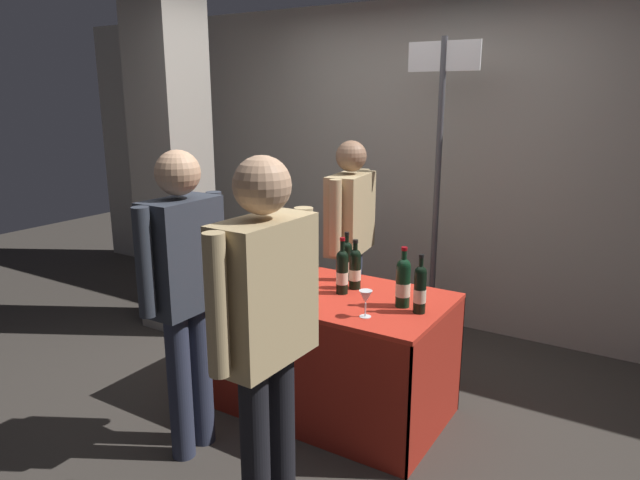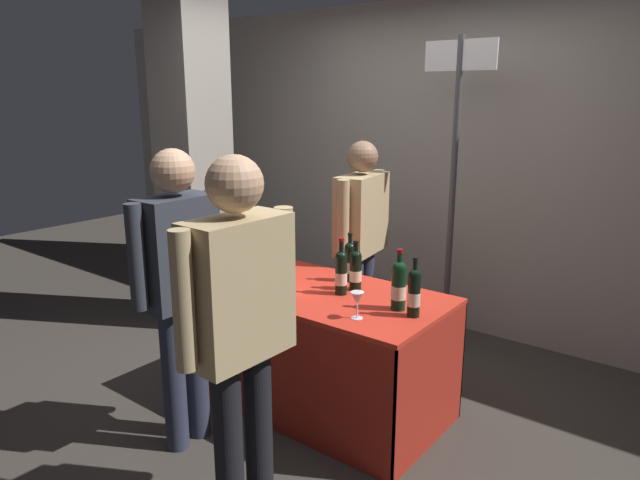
% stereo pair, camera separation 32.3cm
% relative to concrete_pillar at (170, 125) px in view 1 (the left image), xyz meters
% --- Properties ---
extents(ground_plane, '(12.00, 12.00, 0.00)m').
position_rel_concrete_pillar_xyz_m(ground_plane, '(1.66, -0.50, -1.61)').
color(ground_plane, '#38332D').
extents(back_partition, '(7.87, 0.12, 2.56)m').
position_rel_concrete_pillar_xyz_m(back_partition, '(1.66, 1.20, -0.33)').
color(back_partition, '#9E998E').
rests_on(back_partition, ground_plane).
extents(concrete_pillar, '(0.45, 0.45, 3.22)m').
position_rel_concrete_pillar_xyz_m(concrete_pillar, '(0.00, 0.00, 0.00)').
color(concrete_pillar, gray).
rests_on(concrete_pillar, ground_plane).
extents(tasting_table, '(1.48, 0.77, 0.74)m').
position_rel_concrete_pillar_xyz_m(tasting_table, '(1.66, -0.50, -1.10)').
color(tasting_table, red).
rests_on(tasting_table, ground_plane).
extents(featured_wine_bottle, '(0.07, 0.07, 0.33)m').
position_rel_concrete_pillar_xyz_m(featured_wine_bottle, '(1.79, -0.48, -0.74)').
color(featured_wine_bottle, black).
rests_on(featured_wine_bottle, tasting_table).
extents(display_bottle_0, '(0.07, 0.07, 0.30)m').
position_rel_concrete_pillar_xyz_m(display_bottle_0, '(1.70, -0.26, -0.75)').
color(display_bottle_0, black).
rests_on(display_bottle_0, tasting_table).
extents(display_bottle_1, '(0.07, 0.07, 0.29)m').
position_rel_concrete_pillar_xyz_m(display_bottle_1, '(1.81, -0.37, -0.75)').
color(display_bottle_1, black).
rests_on(display_bottle_1, tasting_table).
extents(display_bottle_2, '(0.07, 0.07, 0.34)m').
position_rel_concrete_pillar_xyz_m(display_bottle_2, '(1.20, -0.55, -0.73)').
color(display_bottle_2, black).
rests_on(display_bottle_2, tasting_table).
extents(display_bottle_3, '(0.07, 0.07, 0.31)m').
position_rel_concrete_pillar_xyz_m(display_bottle_3, '(2.28, -0.53, -0.74)').
color(display_bottle_3, black).
rests_on(display_bottle_3, tasting_table).
extents(display_bottle_4, '(0.08, 0.08, 0.33)m').
position_rel_concrete_pillar_xyz_m(display_bottle_4, '(2.17, -0.49, -0.74)').
color(display_bottle_4, black).
rests_on(display_bottle_4, tasting_table).
extents(wine_glass_near_vendor, '(0.07, 0.07, 0.15)m').
position_rel_concrete_pillar_xyz_m(wine_glass_near_vendor, '(1.08, -0.28, -0.77)').
color(wine_glass_near_vendor, silver).
rests_on(wine_glass_near_vendor, tasting_table).
extents(wine_glass_mid, '(0.07, 0.07, 0.14)m').
position_rel_concrete_pillar_xyz_m(wine_glass_mid, '(2.07, -0.73, -0.77)').
color(wine_glass_mid, silver).
rests_on(wine_glass_mid, tasting_table).
extents(flower_vase, '(0.09, 0.09, 0.40)m').
position_rel_concrete_pillar_xyz_m(flower_vase, '(1.37, -0.62, -0.74)').
color(flower_vase, tan).
rests_on(flower_vase, tasting_table).
extents(brochure_stand, '(0.13, 0.12, 0.17)m').
position_rel_concrete_pillar_xyz_m(brochure_stand, '(1.55, -0.65, -0.79)').
color(brochure_stand, silver).
rests_on(brochure_stand, tasting_table).
extents(vendor_presenter, '(0.28, 0.63, 1.54)m').
position_rel_concrete_pillar_xyz_m(vendor_presenter, '(1.45, 0.24, -0.69)').
color(vendor_presenter, '#2D3347').
rests_on(vendor_presenter, ground_plane).
extents(taster_foreground_right, '(0.22, 0.56, 1.59)m').
position_rel_concrete_pillar_xyz_m(taster_foreground_right, '(1.32, -1.23, -0.67)').
color(taster_foreground_right, '#2D3347').
rests_on(taster_foreground_right, ground_plane).
extents(taster_foreground_left, '(0.22, 0.61, 1.62)m').
position_rel_concrete_pillar_xyz_m(taster_foreground_left, '(2.02, -1.50, -0.64)').
color(taster_foreground_left, black).
rests_on(taster_foreground_left, ground_plane).
extents(booth_signpost, '(0.51, 0.04, 2.22)m').
position_rel_concrete_pillar_xyz_m(booth_signpost, '(1.88, 0.74, -0.23)').
color(booth_signpost, '#47474C').
rests_on(booth_signpost, ground_plane).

